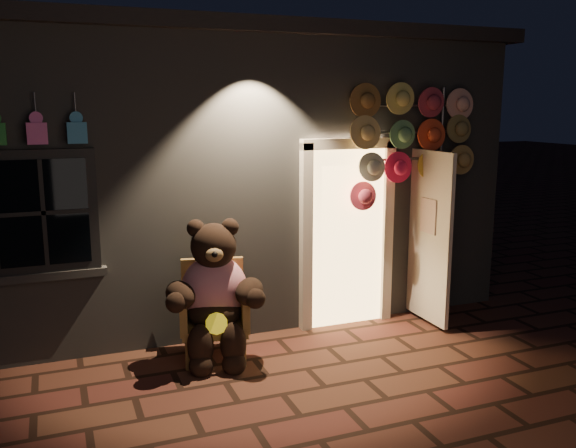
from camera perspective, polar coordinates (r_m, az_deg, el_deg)
ground at (r=5.69m, az=-0.50°, el=-15.65°), size 60.00×60.00×0.00m
shop_building at (r=8.96m, az=-9.63°, el=5.67°), size 7.30×5.95×3.51m
wicker_armchair at (r=6.37m, az=-6.96°, el=-7.94°), size 0.78×0.73×0.99m
teddy_bear at (r=6.18m, az=-6.87°, el=-6.46°), size 1.05×0.91×1.48m
hat_rack at (r=7.18m, az=11.60°, el=7.77°), size 1.57×0.22×2.78m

